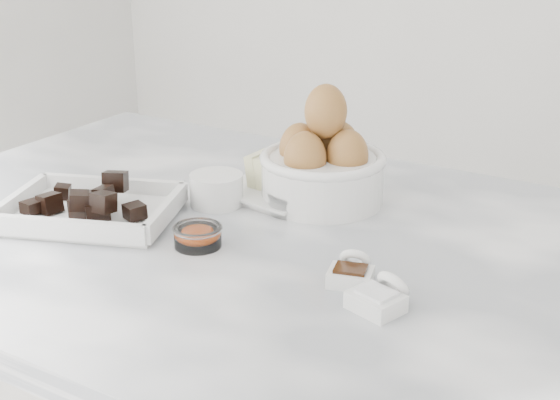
{
  "coord_description": "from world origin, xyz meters",
  "views": [
    {
      "loc": [
        0.55,
        -0.84,
        1.38
      ],
      "look_at": [
        0.02,
        0.03,
        0.98
      ],
      "focal_mm": 50.0,
      "sensor_mm": 36.0,
      "label": 1
    }
  ],
  "objects_px": {
    "zest_bowl": "(198,235)",
    "vanilla_spoon": "(352,272)",
    "egg_bowl": "(323,165)",
    "honey_bowl": "(291,202)",
    "chocolate_dish": "(91,203)",
    "butter_plate": "(275,182)",
    "sugar_ramekin": "(216,188)",
    "salt_spoon": "(380,297)"
  },
  "relations": [
    {
      "from": "butter_plate",
      "to": "sugar_ramekin",
      "type": "distance_m",
      "value": 0.1
    },
    {
      "from": "chocolate_dish",
      "to": "honey_bowl",
      "type": "bearing_deg",
      "value": 36.89
    },
    {
      "from": "butter_plate",
      "to": "salt_spoon",
      "type": "distance_m",
      "value": 0.38
    },
    {
      "from": "chocolate_dish",
      "to": "sugar_ramekin",
      "type": "bearing_deg",
      "value": 49.78
    },
    {
      "from": "sugar_ramekin",
      "to": "zest_bowl",
      "type": "relative_size",
      "value": 1.2
    },
    {
      "from": "butter_plate",
      "to": "sugar_ramekin",
      "type": "xyz_separation_m",
      "value": [
        -0.06,
        -0.08,
        0.0
      ]
    },
    {
      "from": "butter_plate",
      "to": "honey_bowl",
      "type": "height_order",
      "value": "butter_plate"
    },
    {
      "from": "sugar_ramekin",
      "to": "egg_bowl",
      "type": "height_order",
      "value": "egg_bowl"
    },
    {
      "from": "zest_bowl",
      "to": "vanilla_spoon",
      "type": "xyz_separation_m",
      "value": [
        0.22,
        0.01,
        -0.0
      ]
    },
    {
      "from": "egg_bowl",
      "to": "butter_plate",
      "type": "bearing_deg",
      "value": -169.99
    },
    {
      "from": "zest_bowl",
      "to": "vanilla_spoon",
      "type": "height_order",
      "value": "vanilla_spoon"
    },
    {
      "from": "vanilla_spoon",
      "to": "salt_spoon",
      "type": "distance_m",
      "value": 0.07
    },
    {
      "from": "chocolate_dish",
      "to": "butter_plate",
      "type": "height_order",
      "value": "butter_plate"
    },
    {
      "from": "honey_bowl",
      "to": "zest_bowl",
      "type": "bearing_deg",
      "value": -104.8
    },
    {
      "from": "honey_bowl",
      "to": "vanilla_spoon",
      "type": "height_order",
      "value": "vanilla_spoon"
    },
    {
      "from": "sugar_ramekin",
      "to": "vanilla_spoon",
      "type": "relative_size",
      "value": 1.1
    },
    {
      "from": "zest_bowl",
      "to": "butter_plate",
      "type": "bearing_deg",
      "value": 93.27
    },
    {
      "from": "sugar_ramekin",
      "to": "honey_bowl",
      "type": "bearing_deg",
      "value": 16.03
    },
    {
      "from": "zest_bowl",
      "to": "honey_bowl",
      "type": "bearing_deg",
      "value": 75.2
    },
    {
      "from": "egg_bowl",
      "to": "honey_bowl",
      "type": "distance_m",
      "value": 0.08
    },
    {
      "from": "honey_bowl",
      "to": "vanilla_spoon",
      "type": "relative_size",
      "value": 0.96
    },
    {
      "from": "chocolate_dish",
      "to": "butter_plate",
      "type": "distance_m",
      "value": 0.28
    },
    {
      "from": "chocolate_dish",
      "to": "honey_bowl",
      "type": "height_order",
      "value": "chocolate_dish"
    },
    {
      "from": "sugar_ramekin",
      "to": "honey_bowl",
      "type": "height_order",
      "value": "sugar_ramekin"
    },
    {
      "from": "sugar_ramekin",
      "to": "salt_spoon",
      "type": "relative_size",
      "value": 1.0
    },
    {
      "from": "egg_bowl",
      "to": "vanilla_spoon",
      "type": "relative_size",
      "value": 2.61
    },
    {
      "from": "sugar_ramekin",
      "to": "zest_bowl",
      "type": "height_order",
      "value": "sugar_ramekin"
    },
    {
      "from": "butter_plate",
      "to": "zest_bowl",
      "type": "bearing_deg",
      "value": -86.73
    },
    {
      "from": "sugar_ramekin",
      "to": "vanilla_spoon",
      "type": "xyz_separation_m",
      "value": [
        0.29,
        -0.13,
        -0.01
      ]
    },
    {
      "from": "butter_plate",
      "to": "egg_bowl",
      "type": "relative_size",
      "value": 0.92
    },
    {
      "from": "butter_plate",
      "to": "zest_bowl",
      "type": "xyz_separation_m",
      "value": [
        0.01,
        -0.22,
        -0.01
      ]
    },
    {
      "from": "zest_bowl",
      "to": "vanilla_spoon",
      "type": "relative_size",
      "value": 0.92
    },
    {
      "from": "egg_bowl",
      "to": "vanilla_spoon",
      "type": "distance_m",
      "value": 0.27
    },
    {
      "from": "sugar_ramekin",
      "to": "honey_bowl",
      "type": "distance_m",
      "value": 0.12
    },
    {
      "from": "chocolate_dish",
      "to": "zest_bowl",
      "type": "bearing_deg",
      "value": 1.48
    },
    {
      "from": "chocolate_dish",
      "to": "butter_plate",
      "type": "relative_size",
      "value": 1.63
    },
    {
      "from": "butter_plate",
      "to": "zest_bowl",
      "type": "distance_m",
      "value": 0.22
    },
    {
      "from": "chocolate_dish",
      "to": "salt_spoon",
      "type": "bearing_deg",
      "value": -2.98
    },
    {
      "from": "honey_bowl",
      "to": "zest_bowl",
      "type": "height_order",
      "value": "honey_bowl"
    },
    {
      "from": "egg_bowl",
      "to": "salt_spoon",
      "type": "xyz_separation_m",
      "value": [
        0.22,
        -0.26,
        -0.05
      ]
    },
    {
      "from": "butter_plate",
      "to": "egg_bowl",
      "type": "height_order",
      "value": "egg_bowl"
    },
    {
      "from": "chocolate_dish",
      "to": "egg_bowl",
      "type": "relative_size",
      "value": 1.5
    }
  ]
}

